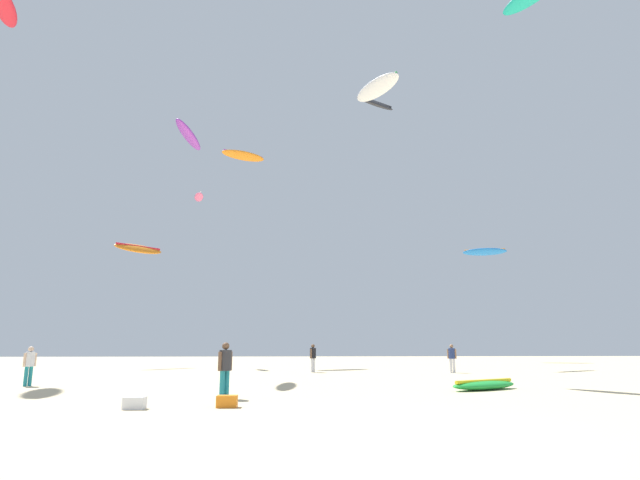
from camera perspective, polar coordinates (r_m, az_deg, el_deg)
name	(u,v)px	position (r m, az deg, el deg)	size (l,w,h in m)	color
ground_plane	(359,431)	(10.93, 4.38, -20.56)	(120.00, 120.00, 0.00)	beige
person_foreground	(225,366)	(17.07, -10.61, -13.68)	(0.40, 0.48, 1.76)	teal
person_midground	(452,356)	(32.45, 14.58, -12.50)	(0.51, 0.38, 1.68)	silver
person_left	(313,356)	(31.98, -0.80, -12.87)	(0.38, 0.49, 1.69)	silver
person_right	(30,363)	(24.73, -29.82, -11.88)	(0.36, 0.44, 1.60)	teal
kite_grounded_near	(484,385)	(20.93, 17.96, -15.21)	(3.25, 2.33, 0.40)	green
cooler_box	(135,403)	(15.09, -20.10, -16.80)	(0.56, 0.36, 0.32)	white
gear_bag	(227,401)	(14.85, -10.40, -17.39)	(0.56, 0.36, 0.32)	orange
kite_aloft_0	(138,249)	(43.35, -19.72, -0.91)	(3.69, 3.63, 1.03)	orange
kite_aloft_1	(5,9)	(41.73, -31.85, 21.19)	(2.57, 4.50, 0.55)	red
kite_aloft_2	(485,252)	(55.69, 17.99, -1.26)	(4.59, 2.44, 0.91)	blue
kite_aloft_3	(199,197)	(43.69, -13.45, 4.71)	(1.46, 2.59, 0.48)	#E5598C
kite_aloft_4	(377,88)	(29.92, 6.42, 16.63)	(2.64, 3.54, 0.89)	white
kite_aloft_5	(243,156)	(46.77, -8.61, 9.35)	(4.12, 2.97, 0.80)	orange
kite_aloft_6	(375,103)	(49.50, 6.20, 15.00)	(4.37, 3.37, 1.10)	#2D2D33
kite_aloft_8	(189,135)	(31.32, -14.53, 11.30)	(1.40, 4.32, 1.02)	purple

